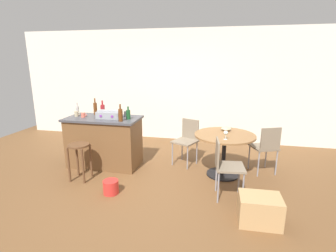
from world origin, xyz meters
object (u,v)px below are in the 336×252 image
Objects in this scene: folding_chair_near at (266,146)px; serving_bowl at (226,129)px; toolbox at (109,115)px; cup_1 at (77,114)px; bottle_1 at (103,110)px; bottle_4 at (120,115)px; bottle_2 at (95,108)px; dining_table at (224,144)px; wine_glass at (226,133)px; cup_0 at (83,115)px; cup_2 at (126,114)px; cardboard_box at (260,210)px; bottle_0 at (128,114)px; folding_chair_far at (187,138)px; folding_chair_left at (225,164)px; bottle_3 at (78,110)px; kitchen_island at (104,141)px; wooden_stool at (79,153)px; plastic_bucket at (111,187)px.

serving_bowl is at bearing 176.43° from folding_chair_near.
cup_1 is at bearing 178.45° from toolbox.
bottle_4 is at bearing -35.66° from bottle_1.
dining_table is at bearing -4.85° from bottle_2.
dining_table is 2.13m from toolbox.
cup_1 reaches higher than folding_chair_near.
dining_table is 7.16× the size of wine_glass.
cup_0 is at bearing 169.06° from bottle_4.
wine_glass reaches higher than folding_chair_near.
cardboard_box is at bearing -32.86° from cup_2.
bottle_0 reaches higher than dining_table.
folding_chair_far is 1.36m from bottle_4.
folding_chair_left is 7.89× the size of cup_1.
bottle_2 reaches higher than cup_1.
bottle_3 is at bearing -172.24° from folding_chair_far.
bottle_0 is at bearing 149.42° from cardboard_box.
bottle_0 is (-1.01, -0.43, 0.51)m from folding_chair_far.
bottle_1 is (-0.07, 0.16, 0.58)m from kitchen_island.
kitchen_island reaches higher than wooden_stool.
cup_1 reaches higher than folding_chair_far.
bottle_2 is 1.34× the size of bottle_3.
wooden_stool is at bearing -141.41° from bottle_4.
bottle_2 is 0.31m from cup_0.
bottle_0 is at bearing -178.64° from dining_table.
bottle_2 reaches higher than wine_glass.
dining_table is 0.81m from folding_chair_far.
serving_bowl is 2.21m from plastic_bucket.
bottle_3 is at bearing 177.87° from dining_table.
serving_bowl is at bearing 85.56° from dining_table.
cup_2 is 1.48m from plastic_bucket.
cup_1 is at bearing -174.22° from serving_bowl.
toolbox is at bearing -11.07° from kitchen_island.
folding_chair_far is (-1.41, 0.18, -0.01)m from folding_chair_near.
wooden_stool is 3.20m from folding_chair_near.
folding_chair_far is at bearing 121.64° from folding_chair_left.
toolbox is 0.35m from bottle_4.
toolbox is 0.37m from bottle_0.
folding_chair_far is at bearing 32.86° from wooden_stool.
cardboard_box is at bearing -7.91° from plastic_bucket.
toolbox reaches higher than wooden_stool.
bottle_3 reaches higher than serving_bowl.
folding_chair_near is 1.73× the size of cardboard_box.
bottle_0 reaches higher than cup_2.
bottle_3 is 0.97m from cup_2.
bottle_0 is 0.61m from bottle_1.
cup_0 is (-0.36, -0.05, 0.51)m from kitchen_island.
toolbox is at bearing -32.04° from bottle_2.
dining_table is 2.78m from cup_1.
bottle_1 reaches higher than dining_table.
toolbox is at bearing 160.68° from folding_chair_left.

